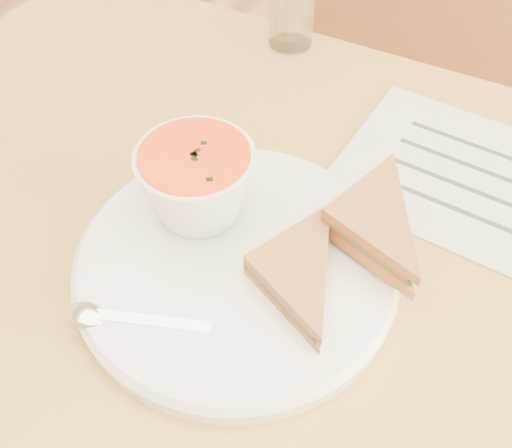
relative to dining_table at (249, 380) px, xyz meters
The scene contains 9 objects.
dining_table is the anchor object (origin of this frame).
chair_far 0.49m from the dining_table, 90.72° to the left, with size 0.42×0.42×0.94m, color brown, non-canonical shape.
plate 0.39m from the dining_table, 69.19° to the right, with size 0.30×0.30×0.02m, color white, non-canonical shape.
soup_bowl 0.43m from the dining_table, 144.23° to the right, with size 0.11×0.11×0.08m, color white, non-canonical shape.
sandwich_half_a 0.41m from the dining_table, 62.52° to the right, with size 0.10×0.10×0.03m, color #A06E38, non-canonical shape.
sandwich_half_b 0.43m from the dining_table, ahead, with size 0.11×0.11×0.03m, color #A06E38, non-canonical shape.
spoon 0.43m from the dining_table, 94.63° to the right, with size 0.17×0.03×0.01m, color silver, non-canonical shape.
paper_menu 0.45m from the dining_table, 39.25° to the left, with size 0.29×0.21×0.00m, color silver, non-canonical shape.
condiment_shaker 0.54m from the dining_table, 107.80° to the left, with size 0.06×0.06×0.11m, color silver, non-canonical shape.
Camera 1 is at (0.19, -0.33, 1.19)m, focal length 40.00 mm.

